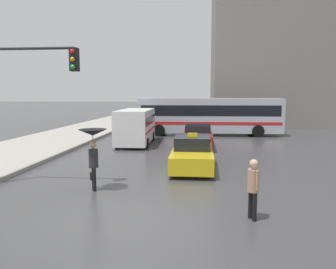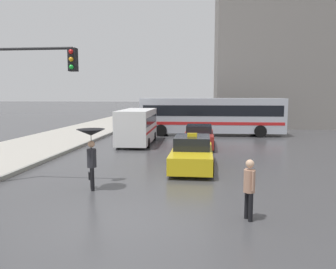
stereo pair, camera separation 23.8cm
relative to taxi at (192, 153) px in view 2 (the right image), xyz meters
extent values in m
plane|color=#424244|center=(-1.74, -6.94, -0.66)|extent=(300.00, 300.00, 0.00)
cube|color=gold|center=(0.00, -0.05, -0.14)|extent=(1.80, 4.68, 0.70)
cube|color=black|center=(0.00, 0.18, 0.49)|extent=(1.58, 2.11, 0.57)
cylinder|color=black|center=(0.85, -1.51, -0.36)|extent=(0.20, 0.60, 0.60)
cylinder|color=black|center=(-0.86, -1.51, -0.36)|extent=(0.20, 0.60, 0.60)
cylinder|color=black|center=(0.85, 1.40, -0.36)|extent=(0.20, 0.60, 0.60)
cylinder|color=black|center=(-0.86, 1.40, -0.36)|extent=(0.20, 0.60, 0.60)
cube|color=yellow|center=(0.00, -0.05, 0.86)|extent=(0.44, 0.16, 0.16)
cube|color=maroon|center=(0.20, 6.14, -0.12)|extent=(1.80, 4.68, 0.76)
cube|color=black|center=(0.20, 6.37, 0.49)|extent=(1.58, 2.11, 0.45)
cylinder|color=black|center=(1.05, 4.69, -0.36)|extent=(0.20, 0.60, 0.60)
cylinder|color=black|center=(-0.66, 4.69, -0.36)|extent=(0.20, 0.60, 0.60)
cylinder|color=black|center=(1.05, 7.59, -0.36)|extent=(0.20, 0.60, 0.60)
cylinder|color=black|center=(-0.66, 7.59, -0.36)|extent=(0.20, 0.60, 0.60)
cube|color=white|center=(-4.00, 7.00, 0.59)|extent=(2.19, 5.67, 2.16)
cube|color=black|center=(-4.00, 7.00, 0.97)|extent=(2.20, 5.23, 0.56)
cube|color=red|center=(-4.00, 7.00, 0.32)|extent=(2.21, 5.45, 0.14)
cylinder|color=black|center=(-2.99, 5.35, -0.35)|extent=(0.22, 0.64, 0.63)
cylinder|color=black|center=(-4.89, 5.28, -0.35)|extent=(0.22, 0.64, 0.63)
cylinder|color=black|center=(-3.11, 8.71, -0.35)|extent=(0.22, 0.64, 0.63)
cylinder|color=black|center=(-5.01, 8.64, -0.35)|extent=(0.22, 0.64, 0.63)
cube|color=#B2B7C1|center=(1.09, 12.47, 0.99)|extent=(11.68, 2.83, 2.78)
cube|color=black|center=(1.09, 12.47, 1.41)|extent=(11.10, 2.84, 0.85)
cube|color=red|center=(1.09, 12.47, 0.41)|extent=(11.33, 2.85, 0.24)
cylinder|color=black|center=(-2.93, 11.15, -0.18)|extent=(0.97, 0.31, 0.96)
cylinder|color=black|center=(-3.00, 13.55, -0.18)|extent=(0.97, 0.31, 0.96)
cylinder|color=black|center=(4.90, 11.38, -0.18)|extent=(0.97, 0.31, 0.96)
cylinder|color=black|center=(4.83, 13.78, -0.18)|extent=(0.97, 0.31, 0.96)
cylinder|color=black|center=(-3.29, -4.06, -0.25)|extent=(0.16, 0.16, 0.82)
cylinder|color=black|center=(-3.38, -3.86, -0.25)|extent=(0.16, 0.16, 0.82)
cylinder|color=#28282D|center=(-3.33, -3.96, 0.48)|extent=(0.43, 0.43, 0.65)
sphere|color=tan|center=(-3.33, -3.96, 0.97)|extent=(0.24, 0.24, 0.24)
cylinder|color=#28282D|center=(-3.25, -4.14, 0.53)|extent=(0.09, 0.09, 0.55)
cylinder|color=#28282D|center=(-3.42, -3.78, 0.53)|extent=(0.09, 0.09, 0.55)
cone|color=black|center=(-3.33, -3.96, 1.38)|extent=(0.98, 0.98, 0.22)
cylinder|color=black|center=(-3.33, -3.96, 1.04)|extent=(0.02, 0.02, 0.68)
cube|color=#262628|center=(-3.50, -3.73, -0.21)|extent=(0.17, 0.21, 0.28)
cylinder|color=black|center=(1.71, -6.07, -0.28)|extent=(0.15, 0.15, 0.76)
cylinder|color=black|center=(1.78, -6.28, -0.28)|extent=(0.15, 0.15, 0.76)
cylinder|color=tan|center=(1.74, -6.18, 0.41)|extent=(0.39, 0.39, 0.60)
sphere|color=#DBAD89|center=(1.74, -6.18, 0.87)|extent=(0.22, 0.22, 0.22)
cylinder|color=tan|center=(1.68, -6.00, 0.45)|extent=(0.09, 0.09, 0.51)
cylinder|color=tan|center=(1.81, -6.36, 0.45)|extent=(0.09, 0.09, 0.51)
cylinder|color=black|center=(-5.79, -3.53, 4.28)|extent=(3.46, 0.10, 0.10)
cube|color=black|center=(-4.06, -3.53, 3.88)|extent=(0.28, 0.28, 0.80)
sphere|color=red|center=(-4.06, -3.69, 4.14)|extent=(0.16, 0.16, 0.16)
sphere|color=orange|center=(-4.06, -3.69, 3.88)|extent=(0.16, 0.16, 0.16)
sphere|color=green|center=(-4.06, -3.69, 3.62)|extent=(0.16, 0.16, 0.16)
camera|label=1|loc=(0.32, -14.79, 2.66)|focal=35.00mm
camera|label=2|loc=(0.55, -14.76, 2.66)|focal=35.00mm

